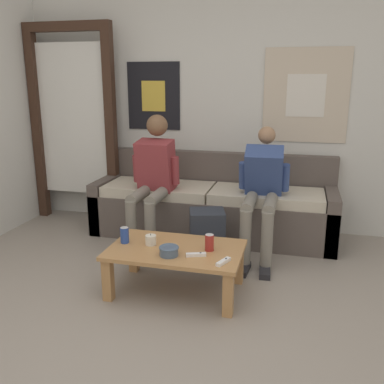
{
  "coord_description": "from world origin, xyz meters",
  "views": [
    {
      "loc": [
        0.82,
        -2.01,
        1.59
      ],
      "look_at": [
        -0.02,
        1.3,
        0.67
      ],
      "focal_mm": 40.0,
      "sensor_mm": 36.0,
      "label": 1
    }
  ],
  "objects_px": {
    "couch": "(213,207)",
    "drink_can_blue": "(125,235)",
    "game_controller_near_left": "(223,262)",
    "backpack": "(207,238)",
    "ceramic_bowl": "(169,250)",
    "pillar_candle": "(151,240)",
    "game_controller_near_right": "(196,255)",
    "coffee_table": "(176,255)",
    "person_seated_adult": "(153,176)",
    "drink_can_red": "(209,243)",
    "person_seated_teen": "(262,187)"
  },
  "relations": [
    {
      "from": "couch",
      "to": "person_seated_teen",
      "type": "xyz_separation_m",
      "value": [
        0.52,
        -0.37,
        0.34
      ]
    },
    {
      "from": "ceramic_bowl",
      "to": "game_controller_near_right",
      "type": "height_order",
      "value": "ceramic_bowl"
    },
    {
      "from": "couch",
      "to": "drink_can_blue",
      "type": "bearing_deg",
      "value": -108.74
    },
    {
      "from": "drink_can_blue",
      "to": "game_controller_near_left",
      "type": "xyz_separation_m",
      "value": [
        0.81,
        -0.19,
        -0.05
      ]
    },
    {
      "from": "pillar_candle",
      "to": "drink_can_red",
      "type": "xyz_separation_m",
      "value": [
        0.46,
        -0.0,
        0.02
      ]
    },
    {
      "from": "backpack",
      "to": "drink_can_red",
      "type": "height_order",
      "value": "drink_can_red"
    },
    {
      "from": "drink_can_blue",
      "to": "pillar_candle",
      "type": "bearing_deg",
      "value": 2.88
    },
    {
      "from": "person_seated_teen",
      "to": "backpack",
      "type": "distance_m",
      "value": 0.68
    },
    {
      "from": "backpack",
      "to": "ceramic_bowl",
      "type": "height_order",
      "value": "backpack"
    },
    {
      "from": "couch",
      "to": "coffee_table",
      "type": "relative_size",
      "value": 2.45
    },
    {
      "from": "person_seated_teen",
      "to": "person_seated_adult",
      "type": "bearing_deg",
      "value": -178.69
    },
    {
      "from": "couch",
      "to": "drink_can_blue",
      "type": "relative_size",
      "value": 19.72
    },
    {
      "from": "person_seated_teen",
      "to": "backpack",
      "type": "height_order",
      "value": "person_seated_teen"
    },
    {
      "from": "backpack",
      "to": "drink_can_blue",
      "type": "relative_size",
      "value": 3.76
    },
    {
      "from": "person_seated_teen",
      "to": "drink_can_red",
      "type": "bearing_deg",
      "value": -108.01
    },
    {
      "from": "person_seated_teen",
      "to": "game_controller_near_left",
      "type": "distance_m",
      "value": 1.14
    },
    {
      "from": "person_seated_adult",
      "to": "game_controller_near_right",
      "type": "distance_m",
      "value": 1.25
    },
    {
      "from": "game_controller_near_right",
      "to": "backpack",
      "type": "bearing_deg",
      "value": 95.82
    },
    {
      "from": "coffee_table",
      "to": "person_seated_adult",
      "type": "height_order",
      "value": "person_seated_adult"
    },
    {
      "from": "pillar_candle",
      "to": "game_controller_near_left",
      "type": "distance_m",
      "value": 0.63
    },
    {
      "from": "backpack",
      "to": "pillar_candle",
      "type": "xyz_separation_m",
      "value": [
        -0.32,
        -0.58,
        0.17
      ]
    },
    {
      "from": "person_seated_adult",
      "to": "backpack",
      "type": "bearing_deg",
      "value": -26.49
    },
    {
      "from": "person_seated_teen",
      "to": "game_controller_near_right",
      "type": "distance_m",
      "value": 1.12
    },
    {
      "from": "backpack",
      "to": "ceramic_bowl",
      "type": "relative_size",
      "value": 3.23
    },
    {
      "from": "couch",
      "to": "game_controller_near_left",
      "type": "xyz_separation_m",
      "value": [
        0.37,
        -1.47,
        0.07
      ]
    },
    {
      "from": "person_seated_teen",
      "to": "drink_can_red",
      "type": "relative_size",
      "value": 9.23
    },
    {
      "from": "coffee_table",
      "to": "person_seated_teen",
      "type": "xyz_separation_m",
      "value": [
        0.55,
        0.92,
        0.34
      ]
    },
    {
      "from": "drink_can_red",
      "to": "pillar_candle",
      "type": "bearing_deg",
      "value": 179.85
    },
    {
      "from": "backpack",
      "to": "drink_can_red",
      "type": "distance_m",
      "value": 0.62
    },
    {
      "from": "pillar_candle",
      "to": "drink_can_blue",
      "type": "xyz_separation_m",
      "value": [
        -0.21,
        -0.01,
        0.02
      ]
    },
    {
      "from": "person_seated_adult",
      "to": "person_seated_teen",
      "type": "distance_m",
      "value": 1.04
    },
    {
      "from": "coffee_table",
      "to": "drink_can_blue",
      "type": "bearing_deg",
      "value": 178.91
    },
    {
      "from": "game_controller_near_left",
      "to": "person_seated_adult",
      "type": "bearing_deg",
      "value": 129.45
    },
    {
      "from": "person_seated_teen",
      "to": "ceramic_bowl",
      "type": "height_order",
      "value": "person_seated_teen"
    },
    {
      "from": "couch",
      "to": "ceramic_bowl",
      "type": "height_order",
      "value": "couch"
    },
    {
      "from": "pillar_candle",
      "to": "drink_can_red",
      "type": "distance_m",
      "value": 0.46
    },
    {
      "from": "couch",
      "to": "drink_can_blue",
      "type": "distance_m",
      "value": 1.36
    },
    {
      "from": "person_seated_teen",
      "to": "drink_can_blue",
      "type": "xyz_separation_m",
      "value": [
        -0.96,
        -0.91,
        -0.21
      ]
    },
    {
      "from": "person_seated_adult",
      "to": "game_controller_near_left",
      "type": "height_order",
      "value": "person_seated_adult"
    },
    {
      "from": "person_seated_adult",
      "to": "backpack",
      "type": "distance_m",
      "value": 0.81
    },
    {
      "from": "drink_can_blue",
      "to": "game_controller_near_right",
      "type": "distance_m",
      "value": 0.61
    },
    {
      "from": "couch",
      "to": "person_seated_adult",
      "type": "height_order",
      "value": "person_seated_adult"
    },
    {
      "from": "person_seated_teen",
      "to": "backpack",
      "type": "xyz_separation_m",
      "value": [
        -0.43,
        -0.32,
        -0.4
      ]
    },
    {
      "from": "person_seated_teen",
      "to": "ceramic_bowl",
      "type": "xyz_separation_m",
      "value": [
        -0.55,
        -1.06,
        -0.24
      ]
    },
    {
      "from": "coffee_table",
      "to": "person_seated_adult",
      "type": "xyz_separation_m",
      "value": [
        -0.49,
        0.89,
        0.39
      ]
    },
    {
      "from": "person_seated_teen",
      "to": "pillar_candle",
      "type": "distance_m",
      "value": 1.19
    },
    {
      "from": "coffee_table",
      "to": "drink_can_red",
      "type": "relative_size",
      "value": 8.04
    },
    {
      "from": "ceramic_bowl",
      "to": "game_controller_near_left",
      "type": "bearing_deg",
      "value": -5.28
    },
    {
      "from": "coffee_table",
      "to": "backpack",
      "type": "distance_m",
      "value": 0.61
    },
    {
      "from": "person_seated_teen",
      "to": "pillar_candle",
      "type": "bearing_deg",
      "value": -129.82
    }
  ]
}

